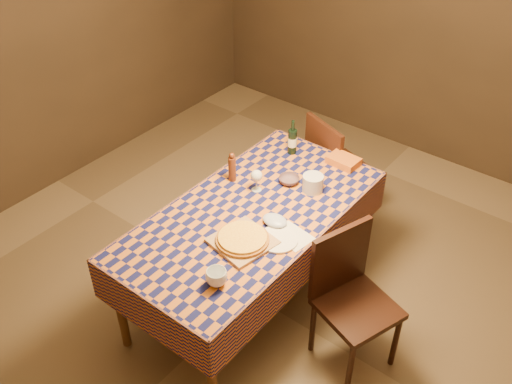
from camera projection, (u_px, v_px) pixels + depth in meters
room at (251, 133)px, 3.25m from camera, size 5.00×5.10×2.70m
dining_table at (251, 221)px, 3.65m from camera, size 0.94×1.84×0.77m
cutting_board at (243, 242)px, 3.36m from camera, size 0.38×0.38×0.02m
pizza at (243, 238)px, 3.35m from camera, size 0.33×0.33×0.03m
pepper_mill at (232, 167)px, 3.82m from camera, size 0.06×0.06×0.22m
bowl at (289, 180)px, 3.84m from camera, size 0.15×0.15×0.04m
wine_glass at (256, 176)px, 3.72m from camera, size 0.09×0.09×0.16m
wine_bottle at (292, 141)px, 4.09m from camera, size 0.08×0.08×0.26m
deli_tub at (313, 183)px, 3.75m from camera, size 0.17×0.17×0.11m
takeout_container at (344, 161)px, 4.01m from camera, size 0.22×0.16×0.05m
white_plate at (278, 239)px, 3.39m from camera, size 0.26×0.26×0.01m
tumbler at (217, 277)px, 3.08m from camera, size 0.16×0.16×0.09m
flour_patch at (292, 236)px, 3.42m from camera, size 0.25×0.21×0.00m
flour_bag at (275, 221)px, 3.50m from camera, size 0.17×0.13×0.05m
chair_far at (333, 165)px, 4.45m from camera, size 0.54×0.55×0.93m
chair_right at (350, 291)px, 3.40m from camera, size 0.54×0.54×0.93m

